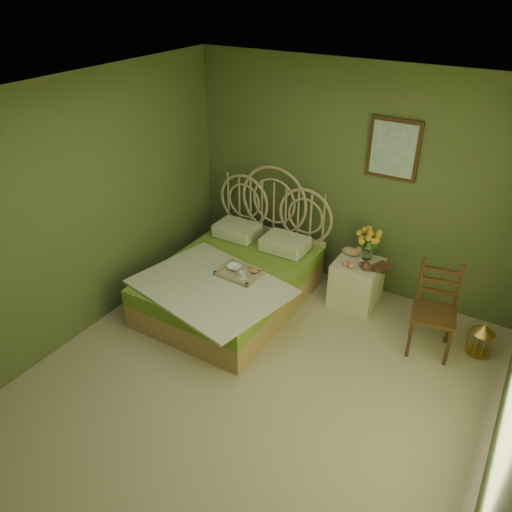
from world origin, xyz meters
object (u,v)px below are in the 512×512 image
Objects in this scene: bed at (233,279)px; chair at (437,303)px; nightstand at (358,277)px; birdcage at (481,340)px.

bed is 2.20m from chair.
birdcage is at bearing -7.78° from nightstand.
chair is (0.93, -0.32, 0.17)m from nightstand.
nightstand reaches higher than chair.
birdcage is (0.46, 0.13, -0.35)m from chair.
nightstand reaches higher than birdcage.
bed is 2.22× the size of nightstand.
nightstand is 1.42m from birdcage.
bed is 6.12× the size of birdcage.
birdcage is at bearing 10.98° from bed.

